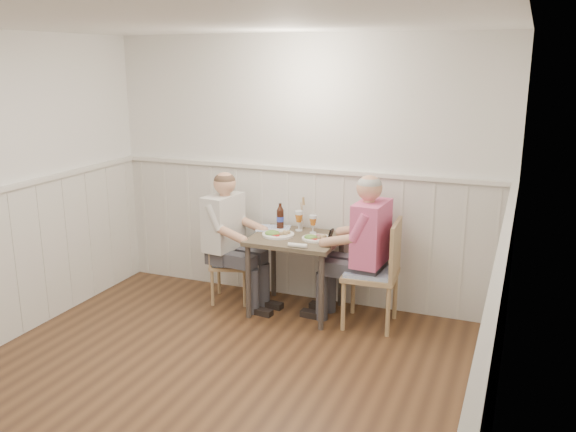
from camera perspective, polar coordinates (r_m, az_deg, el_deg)
The scene contains 16 objects.
ground_plane at distance 4.53m, azimuth -9.27°, elevation -17.21°, with size 4.50×4.50×0.00m, color #442B1A.
room_shell at distance 3.96m, azimuth -10.16°, elevation 1.84°, with size 4.04×4.54×2.60m.
wainscot at distance 4.77m, azimuth -5.36°, elevation -6.20°, with size 4.00×4.49×1.34m.
dining_table at distance 5.74m, azimuth 0.74°, elevation -3.00°, with size 0.82×0.70×0.75m.
chair_right at distance 5.53m, azimuth 8.39°, elevation -4.98°, with size 0.49×0.49×0.99m.
chair_left at distance 6.11m, azimuth -5.83°, elevation -4.07°, with size 0.46×0.46×0.79m.
man_in_pink at distance 5.55m, azimuth 7.26°, elevation -4.28°, with size 0.67×0.47×1.41m.
diner_cream at distance 6.00m, azimuth -5.69°, elevation -3.04°, with size 0.66×0.46×1.35m.
plate_man at distance 5.63m, azimuth 2.52°, elevation -1.99°, with size 0.26×0.26×0.07m.
plate_diner at distance 5.74m, azimuth -1.10°, elevation -1.63°, with size 0.30×0.30×0.08m.
beer_glass_a at distance 5.81m, azimuth 2.35°, elevation -0.48°, with size 0.07×0.07×0.18m.
beer_glass_b at distance 5.88m, azimuth 1.03°, elevation -0.13°, with size 0.08×0.08×0.20m.
beer_bottle at distance 5.96m, azimuth -0.73°, elevation -0.13°, with size 0.07×0.07×0.25m.
rolled_napkin at distance 5.39m, azimuth 0.91°, elevation -2.77°, with size 0.18×0.05×0.04m.
grass_vase at distance 5.95m, azimuth 1.23°, elevation 0.24°, with size 0.04×0.04×0.34m.
gingham_mat at distance 5.98m, azimuth -1.38°, elevation -1.16°, with size 0.38×0.33×0.01m.
Camera 1 is at (2.06, -3.27, 2.37)m, focal length 38.00 mm.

